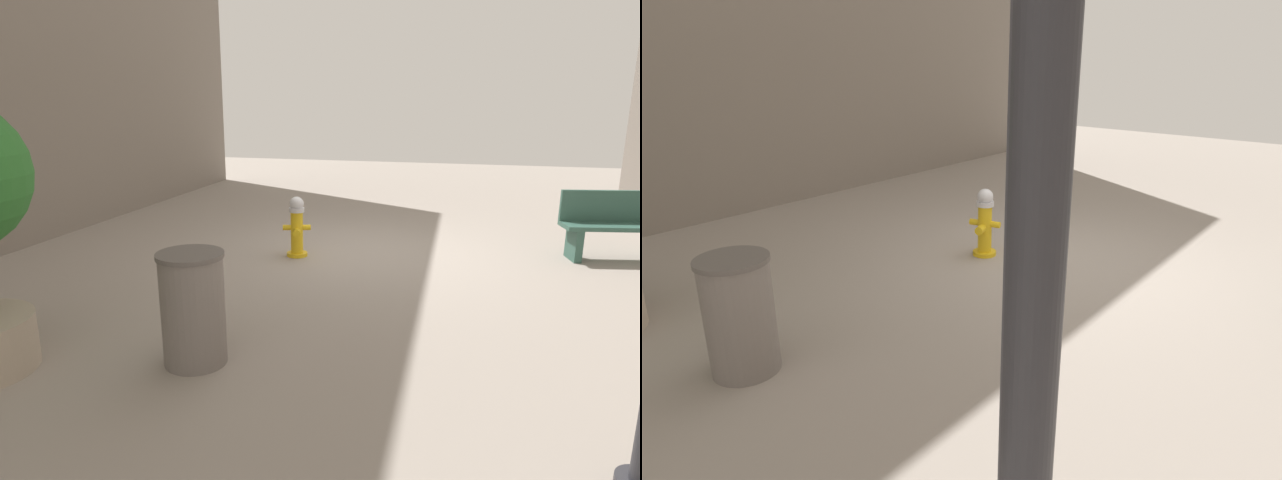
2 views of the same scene
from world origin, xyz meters
The scene contains 3 objects.
ground_plane centered at (0.00, 0.00, 0.00)m, with size 23.40×23.40×0.00m, color gray.
fire_hydrant centered at (0.85, 0.43, 0.43)m, with size 0.40×0.37×0.86m.
trash_bin centered at (0.75, 3.75, 0.49)m, with size 0.56×0.56×0.97m.
Camera 2 is at (-3.02, 5.60, 2.44)m, focal length 30.48 mm.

